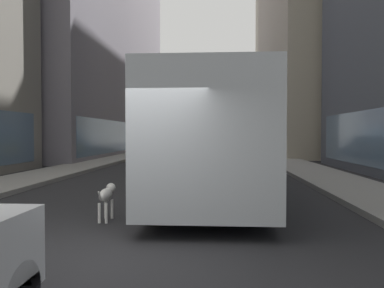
{
  "coord_description": "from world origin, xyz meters",
  "views": [
    {
      "loc": [
        1.38,
        -5.09,
        1.76
      ],
      "look_at": [
        0.48,
        8.83,
        1.4
      ],
      "focal_mm": 35.22,
      "sensor_mm": 36.0,
      "label": 1
    }
  ],
  "objects_px": {
    "transit_bus": "(211,134)",
    "car_black_suv": "(239,150)",
    "dalmatian_dog": "(107,195)",
    "car_blue_hatchback": "(187,145)",
    "car_white_van": "(235,147)",
    "car_yellow_taxi": "(159,147)",
    "car_grey_wagon": "(214,145)"
  },
  "relations": [
    {
      "from": "car_black_suv",
      "to": "car_blue_hatchback",
      "type": "xyz_separation_m",
      "value": [
        -4.0,
        10.05,
        -0.0
      ]
    },
    {
      "from": "car_yellow_taxi",
      "to": "car_blue_hatchback",
      "type": "relative_size",
      "value": 1.1
    },
    {
      "from": "car_black_suv",
      "to": "dalmatian_dog",
      "type": "distance_m",
      "value": 16.15
    },
    {
      "from": "car_yellow_taxi",
      "to": "car_white_van",
      "type": "bearing_deg",
      "value": 11.47
    },
    {
      "from": "car_blue_hatchback",
      "to": "car_black_suv",
      "type": "bearing_deg",
      "value": -68.31
    },
    {
      "from": "dalmatian_dog",
      "to": "car_blue_hatchback",
      "type": "bearing_deg",
      "value": 90.75
    },
    {
      "from": "car_yellow_taxi",
      "to": "car_blue_hatchback",
      "type": "height_order",
      "value": "same"
    },
    {
      "from": "car_blue_hatchback",
      "to": "dalmatian_dog",
      "type": "height_order",
      "value": "car_blue_hatchback"
    },
    {
      "from": "car_yellow_taxi",
      "to": "dalmatian_dog",
      "type": "xyz_separation_m",
      "value": [
        1.94,
        -19.55,
        -0.31
      ]
    },
    {
      "from": "transit_bus",
      "to": "car_black_suv",
      "type": "height_order",
      "value": "transit_bus"
    },
    {
      "from": "car_yellow_taxi",
      "to": "transit_bus",
      "type": "bearing_deg",
      "value": -75.43
    },
    {
      "from": "transit_bus",
      "to": "car_blue_hatchback",
      "type": "height_order",
      "value": "transit_bus"
    },
    {
      "from": "car_blue_hatchback",
      "to": "car_grey_wagon",
      "type": "bearing_deg",
      "value": 5.62
    },
    {
      "from": "car_yellow_taxi",
      "to": "car_black_suv",
      "type": "xyz_separation_m",
      "value": [
        5.6,
        -3.83,
        -0.0
      ]
    },
    {
      "from": "car_black_suv",
      "to": "car_grey_wagon",
      "type": "bearing_deg",
      "value": 98.84
    },
    {
      "from": "transit_bus",
      "to": "car_blue_hatchback",
      "type": "bearing_deg",
      "value": 96.33
    },
    {
      "from": "transit_bus",
      "to": "car_yellow_taxi",
      "type": "relative_size",
      "value": 2.56
    },
    {
      "from": "car_white_van",
      "to": "car_blue_hatchback",
      "type": "xyz_separation_m",
      "value": [
        -4.0,
        5.09,
        0.0
      ]
    },
    {
      "from": "transit_bus",
      "to": "car_blue_hatchback",
      "type": "xyz_separation_m",
      "value": [
        -2.4,
        21.62,
        -0.96
      ]
    },
    {
      "from": "car_grey_wagon",
      "to": "dalmatian_dog",
      "type": "distance_m",
      "value": 26.1
    },
    {
      "from": "car_yellow_taxi",
      "to": "car_grey_wagon",
      "type": "bearing_deg",
      "value": 58.23
    },
    {
      "from": "car_grey_wagon",
      "to": "dalmatian_dog",
      "type": "height_order",
      "value": "car_grey_wagon"
    },
    {
      "from": "car_white_van",
      "to": "car_grey_wagon",
      "type": "relative_size",
      "value": 0.93
    },
    {
      "from": "car_white_van",
      "to": "car_black_suv",
      "type": "distance_m",
      "value": 4.97
    },
    {
      "from": "car_grey_wagon",
      "to": "car_black_suv",
      "type": "relative_size",
      "value": 1.13
    },
    {
      "from": "car_grey_wagon",
      "to": "car_yellow_taxi",
      "type": "bearing_deg",
      "value": -121.77
    },
    {
      "from": "car_grey_wagon",
      "to": "car_blue_hatchback",
      "type": "height_order",
      "value": "same"
    },
    {
      "from": "car_white_van",
      "to": "car_black_suv",
      "type": "relative_size",
      "value": 1.05
    },
    {
      "from": "transit_bus",
      "to": "car_black_suv",
      "type": "relative_size",
      "value": 2.71
    },
    {
      "from": "car_white_van",
      "to": "car_blue_hatchback",
      "type": "distance_m",
      "value": 6.47
    },
    {
      "from": "car_grey_wagon",
      "to": "dalmatian_dog",
      "type": "xyz_separation_m",
      "value": [
        -2.06,
        -26.01,
        -0.31
      ]
    },
    {
      "from": "car_white_van",
      "to": "car_blue_hatchback",
      "type": "relative_size",
      "value": 1.09
    }
  ]
}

